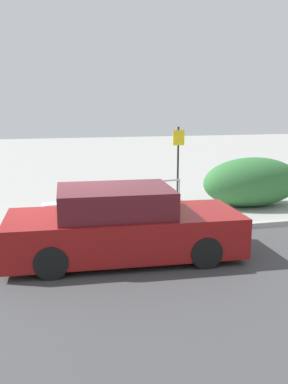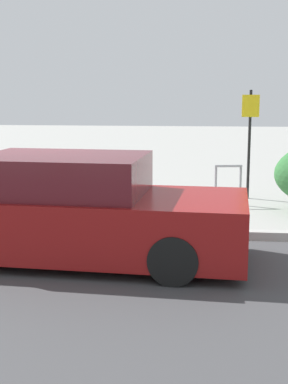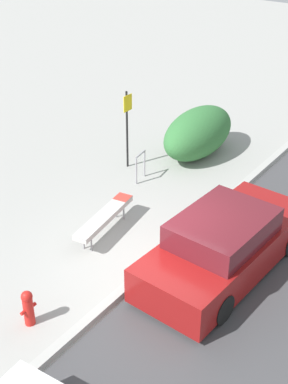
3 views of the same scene
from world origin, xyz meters
name	(u,v)px [view 1 (image 1 of 3)]	position (x,y,z in m)	size (l,w,h in m)	color
ground_plane	(66,242)	(0.00, 0.00, 0.00)	(60.00, 60.00, 0.00)	#9E9E99
curb	(66,239)	(0.00, 0.00, 0.07)	(60.00, 0.20, 0.13)	#A8A8A3
bench	(85,203)	(0.60, 1.67, 0.46)	(2.16, 0.68, 0.53)	gray
bike_rack	(171,190)	(3.23, 2.53, 0.50)	(0.55, 0.14, 0.83)	#99999E
sign_post	(178,157)	(3.69, 3.32, 1.38)	(0.36, 0.08, 2.30)	black
shrub_hedge	(252,182)	(5.57, 2.08, 0.73)	(3.01, 1.52, 1.45)	#337038
parked_car_near	(122,226)	(1.01, -1.28, 0.65)	(4.59, 2.03, 1.42)	black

